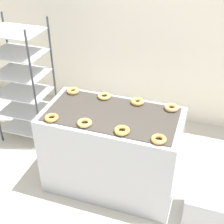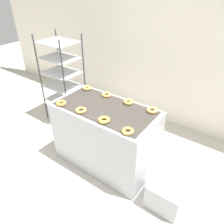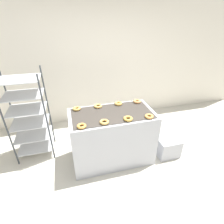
% 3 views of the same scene
% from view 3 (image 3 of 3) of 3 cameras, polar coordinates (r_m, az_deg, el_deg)
% --- Properties ---
extents(ground_plane, '(14.00, 14.00, 0.00)m').
position_cam_3_polar(ground_plane, '(2.90, 3.38, -22.55)').
color(ground_plane, beige).
extents(wall_back, '(8.00, 0.05, 2.80)m').
position_cam_3_polar(wall_back, '(3.95, -5.97, 16.38)').
color(wall_back, silver).
rests_on(wall_back, ground_plane).
extents(fryer_machine, '(1.35, 0.71, 0.93)m').
position_cam_3_polar(fryer_machine, '(2.99, 0.01, -8.11)').
color(fryer_machine, '#A8AAB2').
rests_on(fryer_machine, ground_plane).
extents(baking_rack_cart, '(0.62, 0.49, 1.56)m').
position_cam_3_polar(baking_rack_cart, '(3.23, -25.51, -1.16)').
color(baking_rack_cart, '#33383D').
rests_on(baking_rack_cart, ground_plane).
extents(glaze_bin, '(0.39, 0.36, 0.34)m').
position_cam_3_polar(glaze_bin, '(3.40, 17.54, -10.60)').
color(glaze_bin, '#A8AAB2').
rests_on(glaze_bin, ground_plane).
extents(donut_near_left, '(0.13, 0.13, 0.04)m').
position_cam_3_polar(donut_near_left, '(2.42, -9.89, -4.53)').
color(donut_near_left, gold).
rests_on(donut_near_left, fryer_machine).
extents(donut_near_midleft, '(0.13, 0.13, 0.04)m').
position_cam_3_polar(donut_near_midleft, '(2.48, -2.54, -3.26)').
color(donut_near_midleft, tan).
rests_on(donut_near_midleft, fryer_machine).
extents(donut_near_midright, '(0.14, 0.14, 0.04)m').
position_cam_3_polar(donut_near_midright, '(2.56, 5.26, -2.16)').
color(donut_near_midright, gold).
rests_on(donut_near_midright, fryer_machine).
extents(donut_near_right, '(0.13, 0.13, 0.04)m').
position_cam_3_polar(donut_near_right, '(2.67, 12.04, -1.37)').
color(donut_near_right, '#DB9649').
rests_on(donut_near_right, fryer_machine).
extents(donut_far_left, '(0.13, 0.13, 0.04)m').
position_cam_3_polar(donut_far_left, '(2.87, -11.46, 1.09)').
color(donut_far_left, tan).
rests_on(donut_far_left, fryer_machine).
extents(donut_far_midleft, '(0.14, 0.14, 0.04)m').
position_cam_3_polar(donut_far_midleft, '(2.91, -4.58, 1.96)').
color(donut_far_midleft, tan).
rests_on(donut_far_midleft, fryer_machine).
extents(donut_far_midright, '(0.13, 0.13, 0.04)m').
position_cam_3_polar(donut_far_midright, '(2.98, 2.09, 2.82)').
color(donut_far_midright, gold).
rests_on(donut_far_midright, fryer_machine).
extents(donut_far_right, '(0.14, 0.14, 0.04)m').
position_cam_3_polar(donut_far_right, '(3.09, 8.21, 3.49)').
color(donut_far_right, tan).
rests_on(donut_far_right, fryer_machine).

